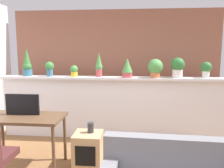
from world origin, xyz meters
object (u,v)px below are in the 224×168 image
at_px(potted_plant_2, 74,71).
at_px(side_cube_shelf, 88,150).
at_px(potted_plant_4, 127,68).
at_px(tv_monitor, 22,104).
at_px(potted_plant_1, 50,68).
at_px(vase_on_shelf, 91,128).
at_px(potted_plant_0, 27,64).
at_px(potted_plant_5, 155,68).
at_px(potted_plant_7, 206,69).
at_px(desk, 25,122).
at_px(potted_plant_3, 99,65).
at_px(potted_plant_6, 178,67).

distance_m(potted_plant_2, side_cube_shelf, 1.59).
distance_m(potted_plant_4, tv_monitor, 1.89).
xyz_separation_m(potted_plant_1, potted_plant_4, (1.47, -0.02, 0.02)).
bearing_deg(vase_on_shelf, potted_plant_4, 64.98).
xyz_separation_m(potted_plant_0, potted_plant_5, (2.43, -0.04, -0.05)).
height_order(potted_plant_2, side_cube_shelf, potted_plant_2).
distance_m(potted_plant_7, desk, 3.15).
height_order(potted_plant_7, tv_monitor, potted_plant_7).
xyz_separation_m(potted_plant_0, potted_plant_3, (1.39, 0.00, -0.01)).
bearing_deg(potted_plant_7, potted_plant_2, -178.98).
distance_m(potted_plant_0, vase_on_shelf, 1.99).
xyz_separation_m(potted_plant_4, side_cube_shelf, (-0.52, -1.10, -1.12)).
bearing_deg(tv_monitor, potted_plant_6, 25.38).
bearing_deg(potted_plant_4, potted_plant_0, 178.60).
height_order(potted_plant_1, tv_monitor, potted_plant_1).
bearing_deg(potted_plant_1, tv_monitor, -90.59).
relative_size(potted_plant_0, potted_plant_4, 1.52).
xyz_separation_m(potted_plant_4, potted_plant_7, (1.41, 0.04, -0.02)).
distance_m(potted_plant_0, potted_plant_5, 2.43).
bearing_deg(potted_plant_3, potted_plant_6, 0.03).
bearing_deg(potted_plant_1, potted_plant_4, -0.62).
xyz_separation_m(potted_plant_1, tv_monitor, (-0.01, -1.10, -0.44)).
distance_m(potted_plant_2, potted_plant_3, 0.48).
height_order(potted_plant_2, potted_plant_4, potted_plant_4).
height_order(potted_plant_5, potted_plant_7, potted_plant_5).
height_order(potted_plant_4, potted_plant_5, potted_plant_4).
relative_size(potted_plant_1, potted_plant_7, 0.97).
distance_m(potted_plant_1, tv_monitor, 1.19).
bearing_deg(potted_plant_2, potted_plant_3, 5.58).
height_order(potted_plant_0, potted_plant_7, potted_plant_0).
xyz_separation_m(potted_plant_4, potted_plant_6, (0.91, 0.05, 0.02)).
bearing_deg(potted_plant_5, potted_plant_6, 6.17).
bearing_deg(potted_plant_5, potted_plant_0, 178.99).
height_order(potted_plant_5, vase_on_shelf, potted_plant_5).
distance_m(potted_plant_1, desk, 1.36).
xyz_separation_m(desk, vase_on_shelf, (0.93, 0.11, -0.09)).
distance_m(potted_plant_6, potted_plant_7, 0.50).
xyz_separation_m(potted_plant_3, potted_plant_7, (1.94, -0.00, -0.05)).
distance_m(potted_plant_2, vase_on_shelf, 1.37).
relative_size(potted_plant_4, vase_on_shelf, 2.38).
bearing_deg(desk, potted_plant_1, 92.34).
relative_size(potted_plant_4, desk, 0.32).
relative_size(desk, tv_monitor, 2.23).
relative_size(potted_plant_4, potted_plant_7, 1.22).
bearing_deg(potted_plant_1, side_cube_shelf, -49.64).
bearing_deg(potted_plant_0, potted_plant_4, -1.40).
bearing_deg(potted_plant_7, potted_plant_0, 179.95).
distance_m(potted_plant_1, potted_plant_6, 2.38).
height_order(potted_plant_2, tv_monitor, potted_plant_2).
xyz_separation_m(potted_plant_0, potted_plant_1, (0.45, -0.03, -0.07)).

